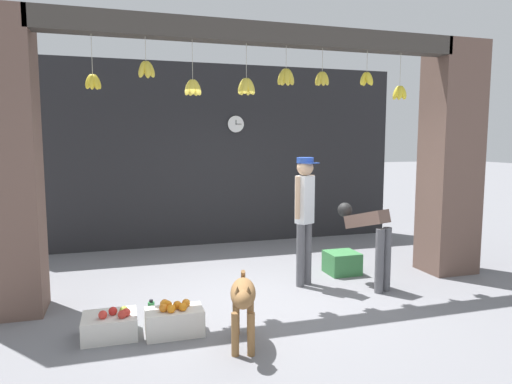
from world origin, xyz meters
The scene contains 13 objects.
ground_plane centered at (0.00, 0.00, 0.00)m, with size 60.00×60.00×0.00m, color slate.
shop_back_wall centered at (0.00, 3.09, 1.65)m, with size 7.09×0.12×3.30m, color #232326.
shop_pillar_left centered at (-2.89, 0.30, 1.65)m, with size 0.70×0.60×3.30m, color brown.
shop_pillar_right centered at (2.89, 0.30, 1.65)m, with size 0.70×0.60×3.30m, color brown.
storefront_awning centered at (0.00, 0.12, 3.11)m, with size 5.19×0.27×0.88m.
dog centered at (-0.64, -1.25, 0.46)m, with size 0.39×0.85×0.68m.
shopkeeper centered at (0.61, 0.27, 1.01)m, with size 0.32×0.31×1.71m.
worker_stooping centered at (1.39, -0.05, 0.72)m, with size 0.44×0.80×1.08m.
fruit_crate_oranges centered at (-1.23, -0.80, 0.15)m, with size 0.56×0.32×0.34m.
fruit_crate_apples centered at (-1.84, -0.68, 0.12)m, with size 0.52×0.43×0.30m.
produce_box_green centered at (1.35, 0.62, 0.16)m, with size 0.45×0.43×0.32m, color #387A42.
water_bottle centered at (-1.43, -0.47, 0.12)m, with size 0.07×0.07×0.27m.
wall_clock centered at (0.38, 3.01, 2.22)m, with size 0.32×0.03×0.32m.
Camera 1 is at (-1.71, -5.20, 1.93)m, focal length 32.00 mm.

